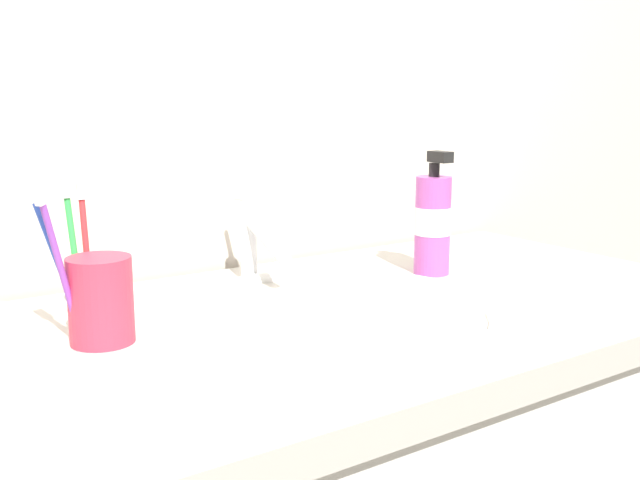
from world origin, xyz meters
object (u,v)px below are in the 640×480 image
toothbrush_green (73,245)px  toothbrush_red (86,245)px  toothbrush_cup (101,300)px  faucet (253,240)px  toothbrush_blue (54,252)px  soap_dispenser (433,223)px  toothbrush_purple (57,254)px

toothbrush_green → toothbrush_red: (0.01, 0.00, -0.00)m
toothbrush_cup → toothbrush_green: toothbrush_green is taller
faucet → toothbrush_blue: toothbrush_blue is taller
toothbrush_red → toothbrush_blue: 0.06m
soap_dispenser → toothbrush_cup: bearing=-176.6°
faucet → soap_dispenser: bearing=-23.2°
toothbrush_cup → toothbrush_blue: toothbrush_blue is taller
faucet → toothbrush_blue: size_ratio=0.82×
toothbrush_cup → faucet: bearing=27.2°
toothbrush_cup → toothbrush_green: 0.07m
toothbrush_purple → soap_dispenser: 0.56m
toothbrush_purple → toothbrush_blue: 0.01m
toothbrush_cup → toothbrush_purple: toothbrush_purple is taller
toothbrush_cup → toothbrush_green: (-0.01, 0.04, 0.06)m
toothbrush_purple → toothbrush_red: size_ratio=1.06×
toothbrush_green → toothbrush_blue: (-0.03, -0.04, 0.00)m
toothbrush_green → soap_dispenser: size_ratio=0.94×
toothbrush_purple → toothbrush_green: toothbrush_purple is taller
toothbrush_purple → toothbrush_blue: (0.00, 0.01, -0.00)m
toothbrush_red → toothbrush_blue: size_ratio=0.95×
toothbrush_green → soap_dispenser: bearing=-0.9°
toothbrush_cup → toothbrush_red: size_ratio=0.56×
toothbrush_cup → soap_dispenser: size_ratio=0.52×
toothbrush_green → toothbrush_purple: bearing=-121.3°
faucet → toothbrush_blue: (-0.31, -0.14, 0.05)m
toothbrush_green → toothbrush_blue: toothbrush_blue is taller
toothbrush_blue → faucet: bearing=23.5°
faucet → toothbrush_red: toothbrush_red is taller
toothbrush_blue → toothbrush_purple: bearing=-94.6°
toothbrush_cup → toothbrush_blue: 0.07m
toothbrush_purple → soap_dispenser: same height
toothbrush_green → toothbrush_cup: bearing=-70.3°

